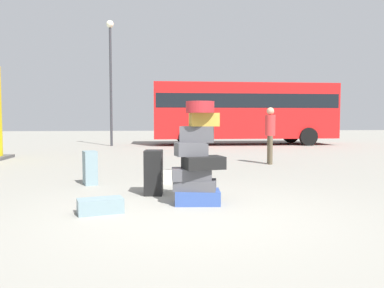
# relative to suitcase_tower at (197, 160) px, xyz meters

# --- Properties ---
(ground_plane) EXTENTS (80.00, 80.00, 0.00)m
(ground_plane) POSITION_rel_suitcase_tower_xyz_m (-0.15, -0.60, -0.68)
(ground_plane) COLOR gray
(suitcase_tower) EXTENTS (0.82, 0.66, 1.58)m
(suitcase_tower) POSITION_rel_suitcase_tower_xyz_m (0.00, 0.00, 0.00)
(suitcase_tower) COLOR #334F99
(suitcase_tower) RESTS_ON ground
(suitcase_black_white_trunk) EXTENTS (0.34, 0.43, 0.77)m
(suitcase_black_white_trunk) POSITION_rel_suitcase_tower_xyz_m (-0.67, 0.81, -0.29)
(suitcase_black_white_trunk) COLOR black
(suitcase_black_white_trunk) RESTS_ON ground
(suitcase_slate_right_side) EXTENTS (0.68, 0.46, 0.21)m
(suitcase_slate_right_side) POSITION_rel_suitcase_tower_xyz_m (-1.42, -0.46, -0.58)
(suitcase_slate_right_side) COLOR gray
(suitcase_slate_right_side) RESTS_ON ground
(suitcase_slate_left_side) EXTENTS (0.34, 0.41, 0.68)m
(suitcase_slate_left_side) POSITION_rel_suitcase_tower_xyz_m (-1.93, 1.95, -0.34)
(suitcase_slate_left_side) COLOR gray
(suitcase_slate_left_side) RESTS_ON ground
(suitcase_cream_foreground_near) EXTENTS (0.69, 0.43, 0.25)m
(suitcase_cream_foreground_near) POSITION_rel_suitcase_tower_xyz_m (-0.31, 2.03, -0.56)
(suitcase_cream_foreground_near) COLOR beige
(suitcase_cream_foreground_near) RESTS_ON ground
(person_bearded_onlooker) EXTENTS (0.30, 0.34, 1.66)m
(person_bearded_onlooker) POSITION_rel_suitcase_tower_xyz_m (2.76, 5.05, 0.31)
(person_bearded_onlooker) COLOR brown
(person_bearded_onlooker) RESTS_ON ground
(person_tourist_with_camera) EXTENTS (0.30, 0.31, 1.73)m
(person_tourist_with_camera) POSITION_rel_suitcase_tower_xyz_m (0.40, 2.87, 0.36)
(person_tourist_with_camera) COLOR black
(person_tourist_with_camera) RESTS_ON ground
(parked_bus) EXTENTS (9.39, 2.79, 3.15)m
(parked_bus) POSITION_rel_suitcase_tower_xyz_m (4.11, 13.92, 1.15)
(parked_bus) COLOR red
(parked_bus) RESTS_ON ground
(lamp_post) EXTENTS (0.36, 0.36, 6.13)m
(lamp_post) POSITION_rel_suitcase_tower_xyz_m (-2.68, 13.45, 3.32)
(lamp_post) COLOR #333338
(lamp_post) RESTS_ON ground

